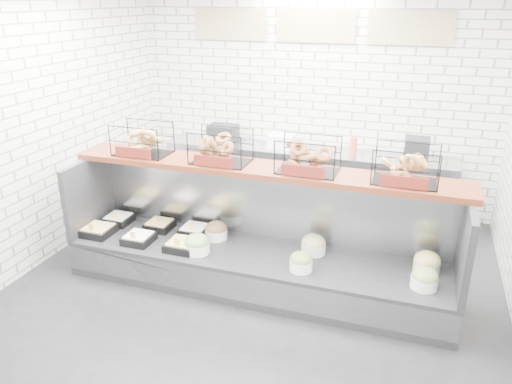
% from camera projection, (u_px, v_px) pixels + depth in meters
% --- Properties ---
extents(ground, '(5.50, 5.50, 0.00)m').
position_uv_depth(ground, '(247.00, 300.00, 5.05)').
color(ground, black).
rests_on(ground, ground).
extents(room_shell, '(5.02, 5.51, 3.01)m').
position_uv_depth(room_shell, '(266.00, 86.00, 4.83)').
color(room_shell, white).
rests_on(room_shell, ground).
extents(display_case, '(4.00, 0.90, 1.20)m').
position_uv_depth(display_case, '(257.00, 256.00, 5.24)').
color(display_case, black).
rests_on(display_case, ground).
extents(bagel_shelf, '(4.10, 0.50, 0.40)m').
position_uv_depth(bagel_shelf, '(263.00, 156.00, 5.00)').
color(bagel_shelf, '#471B0F').
rests_on(bagel_shelf, display_case).
extents(prep_counter, '(4.00, 0.60, 1.20)m').
position_uv_depth(prep_counter, '(305.00, 179.00, 7.02)').
color(prep_counter, '#93969B').
rests_on(prep_counter, ground).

